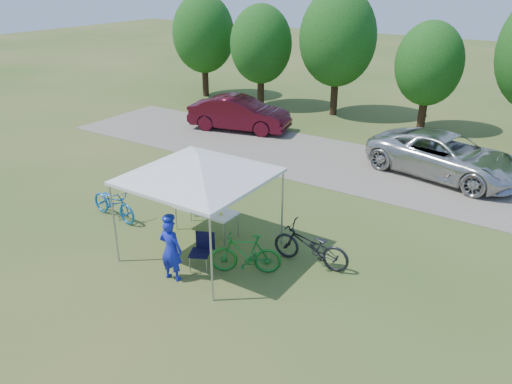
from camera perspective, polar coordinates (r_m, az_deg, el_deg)
ground at (r=13.17m, az=-6.10°, el=-6.86°), size 100.00×100.00×0.00m
gravel_strip at (r=19.38m, az=8.89°, el=3.43°), size 24.00×5.00×0.02m
canopy at (r=12.04m, az=-6.65°, el=4.05°), size 4.53×4.53×3.00m
treeline at (r=24.15m, az=15.09°, el=15.62°), size 24.89×4.28×6.30m
folding_table at (r=13.77m, az=-5.72°, el=-2.14°), size 1.78×0.74×0.73m
folding_chair at (r=12.31m, az=-6.13°, el=-6.31°), size 0.62×0.65×0.92m
cooler at (r=13.86m, az=-6.74°, el=-1.07°), size 0.44×0.30×0.32m
ice_cream_cup at (r=13.40m, az=-4.01°, el=-2.52°), size 0.07×0.07×0.06m
cyclist at (r=11.83m, az=-9.71°, el=-6.51°), size 0.62×0.45×1.58m
bike_blue at (r=15.20m, az=-15.96°, el=-1.20°), size 1.94×0.85×0.99m
bike_green at (r=12.04m, az=-1.21°, el=-7.05°), size 1.75×1.27×1.04m
bike_dark at (r=12.41m, az=6.25°, el=-6.14°), size 2.04×0.83×1.05m
minivan at (r=18.80m, az=20.82°, el=3.91°), size 5.77×3.50×1.50m
sedan at (r=22.95m, az=-1.90°, el=8.96°), size 4.84×2.63×1.51m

